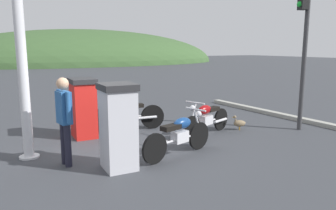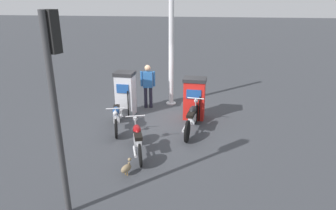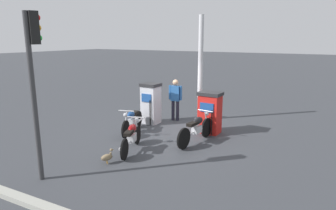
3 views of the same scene
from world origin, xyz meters
TOP-DOWN VIEW (x-y plane):
  - ground_plane at (0.00, 0.00)m, footprint 120.00×120.00m
  - fuel_pump_near at (-0.37, -1.26)m, footprint 0.68×0.72m
  - fuel_pump_far at (-0.37, 1.26)m, footprint 0.66×0.82m
  - motorcycle_near_pump at (1.00, -1.17)m, footprint 1.90×0.72m
  - motorcycle_far_pump at (0.79, 1.27)m, footprint 2.10×0.59m
  - motorcycle_extra at (2.46, -0.11)m, footprint 1.82×0.79m
  - attendant_person at (-1.21, -0.60)m, footprint 0.26×0.58m
  - wandering_duck at (3.57, -0.11)m, footprint 0.40×0.29m
  - roadside_traffic_light at (4.99, -0.87)m, footprint 0.40×0.29m
  - canopy_support_pole at (-1.80, 0.22)m, footprint 0.40×0.40m
  - road_edge_kerb at (5.94, 0.00)m, footprint 0.59×7.65m
  - distant_hill_main at (9.61, 38.44)m, footprint 39.09×20.57m

SIDE VIEW (x-z plane):
  - ground_plane at x=0.00m, z-range 0.00..0.00m
  - distant_hill_main at x=9.61m, z-range -4.58..4.58m
  - road_edge_kerb at x=5.94m, z-range 0.00..0.12m
  - wandering_duck at x=3.57m, z-range -0.01..0.40m
  - motorcycle_near_pump at x=1.00m, z-range -0.01..0.94m
  - motorcycle_extra at x=2.46m, z-range 0.00..0.94m
  - motorcycle_far_pump at x=0.79m, z-range -0.01..0.96m
  - fuel_pump_far at x=-0.37m, z-range 0.01..1.51m
  - fuel_pump_near at x=-0.37m, z-range 0.01..1.63m
  - attendant_person at x=-1.21m, z-range 0.13..1.84m
  - canopy_support_pole at x=-1.80m, z-range -0.08..4.18m
  - roadside_traffic_light at x=4.99m, z-range 0.71..4.65m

